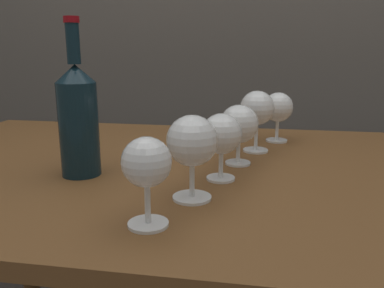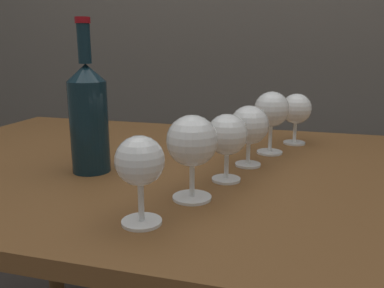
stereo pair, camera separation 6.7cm
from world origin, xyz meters
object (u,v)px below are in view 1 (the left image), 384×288
object	(u,v)px
wine_glass_white	(192,143)
wine_bottle	(78,118)
wine_glass_port	(221,136)
wine_glass_cabernet	(239,125)
wine_glass_merlot	(257,109)
wine_glass_chardonnay	(278,108)
wine_glass_pinot	(147,165)

from	to	relation	value
wine_glass_white	wine_bottle	size ratio (longest dim) A/B	0.47
wine_glass_port	wine_glass_cabernet	size ratio (longest dim) A/B	0.99
wine_glass_white	wine_glass_merlot	world-z (taller)	wine_glass_merlot
wine_glass_white	wine_glass_chardonnay	distance (m)	0.48
wine_glass_cabernet	wine_glass_merlot	distance (m)	0.13
wine_glass_chardonnay	wine_glass_port	bearing A→B (deg)	-109.14
wine_glass_cabernet	wine_glass_chardonnay	xyz separation A→B (m)	(0.09, 0.24, 0.00)
wine_glass_cabernet	wine_glass_chardonnay	size ratio (longest dim) A/B	0.99
wine_glass_merlot	wine_bottle	world-z (taller)	wine_bottle
wine_glass_port	wine_glass_cabernet	xyz separation A→B (m)	(0.03, 0.11, -0.00)
wine_glass_merlot	wine_glass_cabernet	bearing A→B (deg)	-107.53
wine_glass_white	wine_glass_chardonnay	world-z (taller)	wine_glass_white
wine_glass_white	wine_glass_port	distance (m)	0.12
wine_glass_cabernet	wine_bottle	bearing A→B (deg)	-157.84
wine_glass_cabernet	wine_glass_merlot	xyz separation A→B (m)	(0.04, 0.12, 0.02)
wine_bottle	wine_glass_cabernet	bearing A→B (deg)	22.16
wine_glass_chardonnay	wine_glass_cabernet	bearing A→B (deg)	-111.57
wine_glass_port	wine_bottle	world-z (taller)	wine_bottle
wine_glass_chardonnay	wine_glass_merlot	bearing A→B (deg)	-115.43
wine_glass_port	wine_glass_chardonnay	size ratio (longest dim) A/B	0.98
wine_glass_white	wine_glass_port	bearing A→B (deg)	70.62
wine_glass_white	wine_bottle	xyz separation A→B (m)	(-0.25, 0.09, 0.02)
wine_glass_pinot	wine_glass_white	world-z (taller)	wine_glass_white
wine_glass_pinot	wine_glass_chardonnay	bearing A→B (deg)	70.25
wine_bottle	wine_glass_chardonnay	bearing A→B (deg)	41.79
wine_glass_pinot	wine_glass_cabernet	distance (m)	0.36
wine_glass_white	wine_glass_port	size ratio (longest dim) A/B	1.11
wine_glass_white	wine_glass_cabernet	world-z (taller)	wine_glass_white
wine_glass_white	wine_glass_chardonnay	bearing A→B (deg)	70.80
wine_glass_port	wine_bottle	distance (m)	0.29
wine_glass_white	wine_glass_cabernet	size ratio (longest dim) A/B	1.10
wine_glass_port	wine_bottle	bearing A→B (deg)	-176.86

